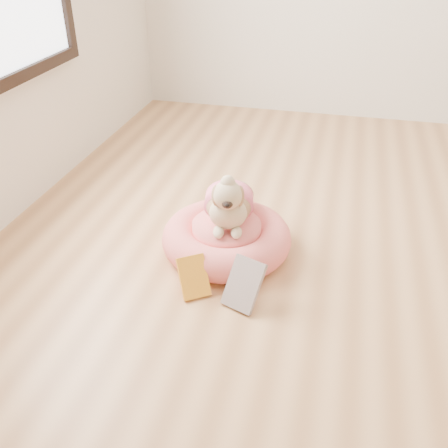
% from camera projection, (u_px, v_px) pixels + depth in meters
% --- Properties ---
extents(floor, '(4.50, 4.50, 0.00)m').
position_uv_depth(floor, '(426.00, 315.00, 1.96)').
color(floor, '#AD7748').
rests_on(floor, ground).
extents(pet_bed, '(0.59, 0.59, 0.15)m').
position_uv_depth(pet_bed, '(227.00, 238.00, 2.29)').
color(pet_bed, '#F0615D').
rests_on(pet_bed, floor).
extents(dog, '(0.34, 0.43, 0.29)m').
position_uv_depth(dog, '(229.00, 193.00, 2.20)').
color(dog, brown).
rests_on(dog, pet_bed).
extents(book_yellow, '(0.16, 0.16, 0.16)m').
position_uv_depth(book_yellow, '(194.00, 277.00, 2.04)').
color(book_yellow, yellow).
rests_on(book_yellow, floor).
extents(book_white, '(0.18, 0.18, 0.19)m').
position_uv_depth(book_white, '(244.00, 284.00, 1.98)').
color(book_white, white).
rests_on(book_white, floor).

